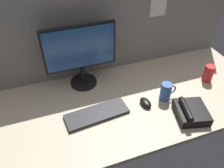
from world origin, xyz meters
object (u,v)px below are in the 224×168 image
object	(u,v)px
monitor	(80,53)
mug_ceramic_blue	(166,92)
keyboard	(97,114)
mug_red_plastic	(208,73)
desk_phone	(191,112)
mouse	(146,103)

from	to	relation	value
monitor	mug_ceramic_blue	bearing A→B (deg)	-36.79
monitor	keyboard	world-z (taller)	monitor
mug_red_plastic	desk_phone	bearing A→B (deg)	-141.41
monitor	desk_phone	xyz separation A→B (cm)	(51.07, -50.99, -20.34)
keyboard	desk_phone	world-z (taller)	desk_phone
keyboard	mug_red_plastic	bearing A→B (deg)	-1.00
monitor	mouse	xyz separation A→B (cm)	(30.63, -34.07, -21.83)
mug_red_plastic	monitor	bearing A→B (deg)	161.87
monitor	mug_red_plastic	xyz separation A→B (cm)	(81.52, -26.70, -17.50)
monitor	mouse	size ratio (longest dim) A/B	4.76
mug_ceramic_blue	mug_red_plastic	world-z (taller)	same
mouse	mug_red_plastic	bearing A→B (deg)	2.91
monitor	mug_ceramic_blue	distance (cm)	58.38
mug_ceramic_blue	desk_phone	distance (cm)	19.00
monitor	desk_phone	distance (cm)	74.98
keyboard	mug_ceramic_blue	bearing A→B (deg)	-6.33
mouse	desk_phone	xyz separation A→B (cm)	(20.44, -16.93, 1.49)
mug_ceramic_blue	mouse	bearing A→B (deg)	-177.08
keyboard	desk_phone	xyz separation A→B (cm)	(51.08, -18.77, 2.19)
keyboard	mug_ceramic_blue	distance (cm)	44.92
mug_red_plastic	keyboard	bearing A→B (deg)	-176.12
mouse	desk_phone	world-z (taller)	desk_phone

